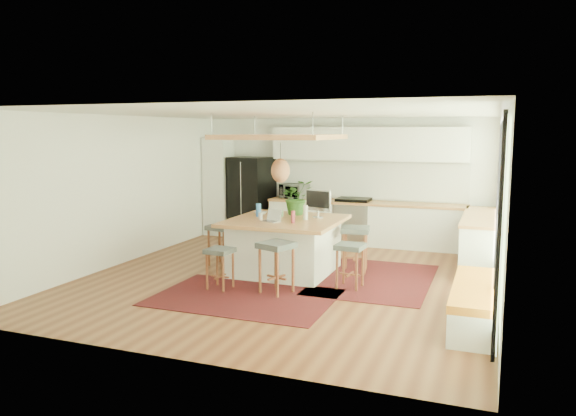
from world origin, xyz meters
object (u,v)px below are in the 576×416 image
at_px(island_plant, 297,201).
at_px(stool_right_back, 355,252).
at_px(stool_near_right, 277,270).
at_px(stool_right_front, 350,266).
at_px(fridge, 251,196).
at_px(monitor, 318,203).
at_px(microwave, 294,190).
at_px(laptop, 270,214).
at_px(stool_near_left, 220,267).
at_px(stool_left_side, 222,246).
at_px(island, 285,246).

bearing_deg(island_plant, stool_right_back, -6.16).
xyz_separation_m(stool_near_right, stool_right_front, (0.96, 0.65, 0.00)).
bearing_deg(fridge, monitor, -32.32).
bearing_deg(stool_near_right, island_plant, 100.11).
height_order(stool_right_back, microwave, microwave).
height_order(laptop, monitor, monitor).
xyz_separation_m(stool_right_front, island_plant, (-1.28, 1.12, 0.82)).
xyz_separation_m(stool_near_right, laptop, (-0.45, 0.87, 0.70)).
bearing_deg(island_plant, stool_near_left, -107.04).
xyz_separation_m(fridge, stool_near_right, (2.24, -4.04, -0.57)).
distance_m(laptop, microwave, 3.24).
height_order(stool_left_side, island_plant, island_plant).
distance_m(stool_right_back, laptop, 1.63).
bearing_deg(stool_right_front, island, 156.69).
height_order(island, stool_right_back, island).
bearing_deg(laptop, stool_near_left, -95.72).
distance_m(fridge, stool_near_left, 4.40).
bearing_deg(monitor, fridge, 152.41).
xyz_separation_m(island, stool_right_front, (1.28, -0.55, -0.11)).
distance_m(fridge, microwave, 1.08).
height_order(fridge, stool_left_side, fridge).
xyz_separation_m(fridge, laptop, (1.79, -3.18, 0.12)).
distance_m(laptop, monitor, 0.92).
bearing_deg(laptop, monitor, 66.51).
bearing_deg(monitor, island_plant, 172.90).
height_order(stool_right_back, monitor, monitor).
distance_m(stool_near_left, stool_left_side, 1.58).
bearing_deg(microwave, island_plant, -52.51).
relative_size(fridge, monitor, 3.45).
relative_size(monitor, island_plant, 0.85).
xyz_separation_m(laptop, monitor, (0.61, 0.68, 0.14)).
height_order(stool_near_left, stool_near_right, stool_near_right).
relative_size(stool_near_right, island_plant, 1.25).
height_order(stool_near_left, monitor, monitor).
relative_size(stool_near_left, stool_near_right, 0.82).
distance_m(microwave, island_plant, 2.42).
relative_size(stool_left_side, island_plant, 1.18).
height_order(island, stool_right_front, island).
bearing_deg(microwave, laptop, -60.53).
distance_m(stool_left_side, laptop, 1.41).
xyz_separation_m(stool_right_back, island_plant, (-1.11, 0.12, 0.82)).
bearing_deg(fridge, microwave, 12.87).
relative_size(stool_near_right, laptop, 2.50).
relative_size(stool_right_front, microwave, 1.19).
height_order(stool_right_front, microwave, microwave).
relative_size(laptop, island_plant, 0.50).
relative_size(island, stool_near_right, 2.38).
bearing_deg(stool_near_left, microwave, 94.03).
distance_m(fridge, stool_left_side, 2.87).
bearing_deg(stool_near_left, stool_right_back, 46.16).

